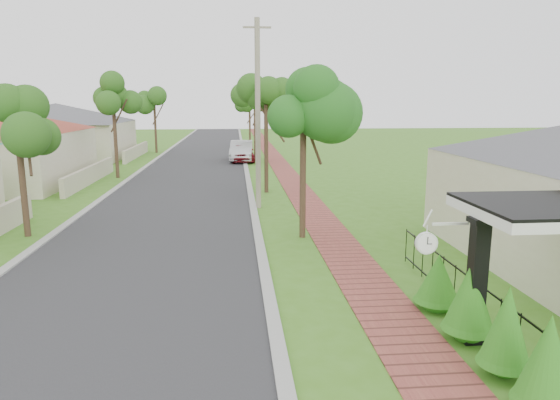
{
  "coord_description": "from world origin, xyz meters",
  "views": [
    {
      "loc": [
        -0.11,
        -9.86,
        4.67
      ],
      "look_at": [
        1.34,
        6.23,
        1.5
      ],
      "focal_mm": 32.0,
      "sensor_mm": 36.0,
      "label": 1
    }
  ],
  "objects_px": {
    "parked_car_red": "(242,152)",
    "station_clock": "(428,242)",
    "near_tree": "(303,109)",
    "porch_post": "(476,287)",
    "parked_car_white": "(241,151)",
    "utility_pole": "(258,115)"
  },
  "relations": [
    {
      "from": "parked_car_red",
      "to": "near_tree",
      "type": "xyz_separation_m",
      "value": [
        1.8,
        -23.03,
        3.69
      ]
    },
    {
      "from": "near_tree",
      "to": "station_clock",
      "type": "bearing_deg",
      "value": -78.94
    },
    {
      "from": "utility_pole",
      "to": "station_clock",
      "type": "xyz_separation_m",
      "value": [
        2.79,
        -12.72,
        -2.2
      ]
    },
    {
      "from": "parked_car_red",
      "to": "near_tree",
      "type": "bearing_deg",
      "value": -90.13
    },
    {
      "from": "parked_car_white",
      "to": "station_clock",
      "type": "xyz_separation_m",
      "value": [
        3.29,
        -30.99,
        1.14
      ]
    },
    {
      "from": "porch_post",
      "to": "near_tree",
      "type": "distance_m",
      "value": 8.97
    },
    {
      "from": "utility_pole",
      "to": "station_clock",
      "type": "relative_size",
      "value": 7.63
    },
    {
      "from": "station_clock",
      "to": "parked_car_red",
      "type": "bearing_deg",
      "value": 96.12
    },
    {
      "from": "parked_car_white",
      "to": "station_clock",
      "type": "height_order",
      "value": "station_clock"
    },
    {
      "from": "near_tree",
      "to": "porch_post",
      "type": "bearing_deg",
      "value": -73.63
    },
    {
      "from": "parked_car_white",
      "to": "parked_car_red",
      "type": "bearing_deg",
      "value": -86.9
    },
    {
      "from": "porch_post",
      "to": "near_tree",
      "type": "xyz_separation_m",
      "value": [
        -2.35,
        8.0,
        3.32
      ]
    },
    {
      "from": "parked_car_red",
      "to": "utility_pole",
      "type": "height_order",
      "value": "utility_pole"
    },
    {
      "from": "parked_car_red",
      "to": "utility_pole",
      "type": "bearing_deg",
      "value": -93.0
    },
    {
      "from": "utility_pole",
      "to": "parked_car_red",
      "type": "bearing_deg",
      "value": 91.6
    },
    {
      "from": "near_tree",
      "to": "utility_pole",
      "type": "xyz_separation_m",
      "value": [
        -1.3,
        5.12,
        -0.29
      ]
    },
    {
      "from": "porch_post",
      "to": "parked_car_red",
      "type": "distance_m",
      "value": 31.31
    },
    {
      "from": "porch_post",
      "to": "utility_pole",
      "type": "xyz_separation_m",
      "value": [
        -3.65,
        13.12,
        3.03
      ]
    },
    {
      "from": "parked_car_white",
      "to": "near_tree",
      "type": "xyz_separation_m",
      "value": [
        1.8,
        -23.39,
        3.62
      ]
    },
    {
      "from": "near_tree",
      "to": "parked_car_red",
      "type": "bearing_deg",
      "value": 94.47
    },
    {
      "from": "parked_car_red",
      "to": "station_clock",
      "type": "xyz_separation_m",
      "value": [
        3.29,
        -30.63,
        1.2
      ]
    },
    {
      "from": "station_clock",
      "to": "near_tree",
      "type": "bearing_deg",
      "value": 101.06
    }
  ]
}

